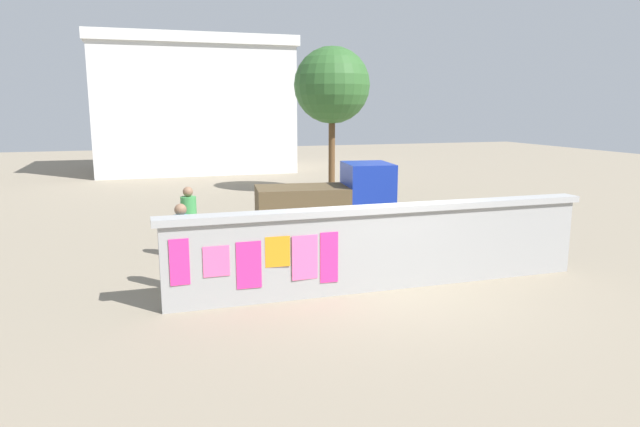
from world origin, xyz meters
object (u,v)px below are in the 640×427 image
(bicycle_near, at_px, (268,255))
(person_walking, at_px, (189,215))
(person_bystander, at_px, (182,238))
(auto_rickshaw_truck, at_px, (332,199))
(tree_roadside, at_px, (332,86))
(bicycle_far, at_px, (442,227))
(motorcycle, at_px, (406,242))

(bicycle_near, height_order, person_walking, person_walking)
(person_bystander, bearing_deg, auto_rickshaw_truck, 42.54)
(person_bystander, height_order, tree_roadside, tree_roadside)
(bicycle_near, distance_m, tree_roadside, 11.54)
(auto_rickshaw_truck, relative_size, person_walking, 2.32)
(person_walking, xyz_separation_m, tree_roadside, (6.15, 8.26, 3.13))
(bicycle_far, bearing_deg, tree_roadside, 90.09)
(auto_rickshaw_truck, xyz_separation_m, person_walking, (-3.88, -1.65, 0.09))
(bicycle_far, bearing_deg, motorcycle, -138.74)
(auto_rickshaw_truck, bearing_deg, bicycle_near, -127.49)
(bicycle_far, xyz_separation_m, person_bystander, (-6.48, -1.95, 0.62))
(person_bystander, relative_size, tree_roadside, 0.29)
(motorcycle, bearing_deg, person_bystander, -175.12)
(motorcycle, xyz_separation_m, tree_roadside, (1.75, 10.06, 3.66))
(bicycle_near, bearing_deg, person_walking, 132.11)
(bicycle_near, bearing_deg, auto_rickshaw_truck, 52.51)
(person_walking, distance_m, tree_roadside, 10.76)
(bicycle_far, bearing_deg, person_bystander, -163.25)
(person_walking, bearing_deg, tree_roadside, 53.32)
(person_bystander, bearing_deg, motorcycle, 4.88)
(bicycle_near, xyz_separation_m, tree_roadside, (4.73, 9.83, 3.76))
(motorcycle, bearing_deg, tree_roadside, 80.13)
(person_bystander, xyz_separation_m, tree_roadside, (6.46, 10.46, 3.13))
(auto_rickshaw_truck, relative_size, bicycle_far, 2.20)
(auto_rickshaw_truck, distance_m, motorcycle, 3.52)
(motorcycle, height_order, bicycle_near, bicycle_near)
(tree_roadside, bearing_deg, bicycle_far, -89.91)
(bicycle_far, xyz_separation_m, tree_roadside, (-0.01, 8.51, 3.76))
(bicycle_near, height_order, tree_roadside, tree_roadside)
(bicycle_far, relative_size, person_walking, 1.05)
(person_bystander, bearing_deg, bicycle_far, 16.75)
(auto_rickshaw_truck, height_order, person_bystander, auto_rickshaw_truck)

